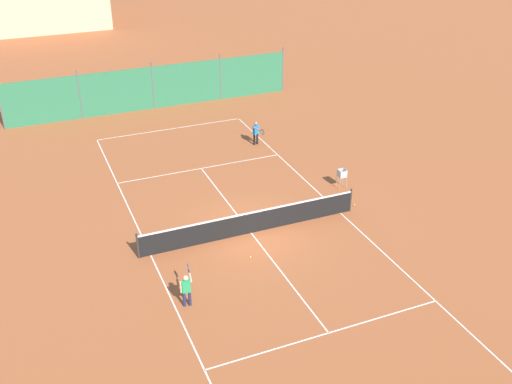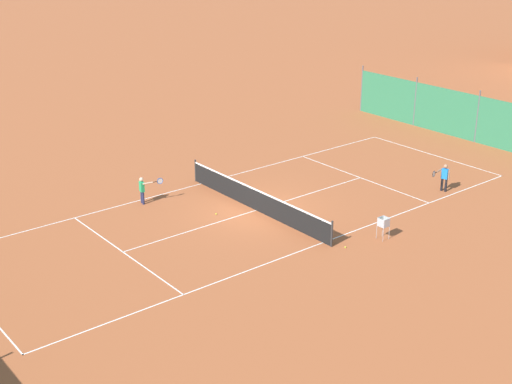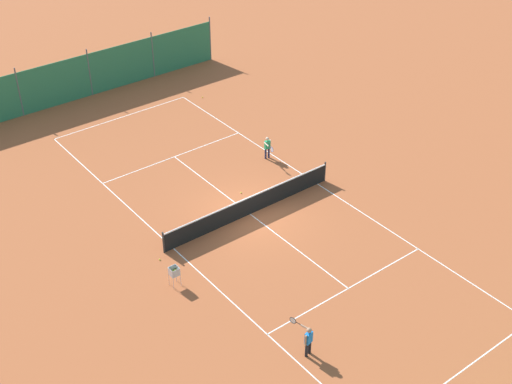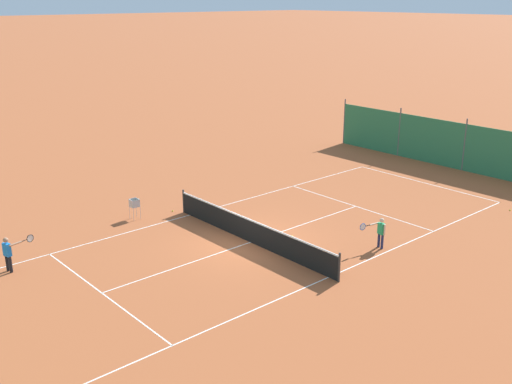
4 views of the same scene
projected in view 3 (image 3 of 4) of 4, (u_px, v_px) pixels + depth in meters
The scene contains 10 objects.
ground_plane at pixel (250, 214), 32.34m from camera, with size 600.00×600.00×0.00m, color #A8542D.
court_line_markings at pixel (250, 214), 32.34m from camera, with size 8.25×23.85×0.01m.
tennis_net at pixel (250, 205), 32.07m from camera, with size 9.18×0.08×1.06m.
windscreen_fence_near at pixel (90, 75), 41.80m from camera, with size 17.28×0.08×2.90m.
player_near_baseline at pixel (308, 339), 24.84m from camera, with size 0.43×1.10×1.29m.
player_far_baseline at pixel (268, 146), 36.01m from camera, with size 0.54×0.98×1.21m.
tennis_ball_by_net_right at pixel (241, 193), 33.73m from camera, with size 0.07×0.07×0.07m, color #CCE033.
tennis_ball_alley_left at pixel (160, 260), 29.58m from camera, with size 0.07×0.07×0.07m, color #CCE033.
tennis_ball_far_corner at pixel (202, 97), 42.18m from camera, with size 0.07×0.07×0.07m, color #CCE033.
ball_hopper at pixel (174, 272), 27.94m from camera, with size 0.36×0.36×0.89m.
Camera 3 is at (15.91, 20.97, 18.83)m, focal length 50.00 mm.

